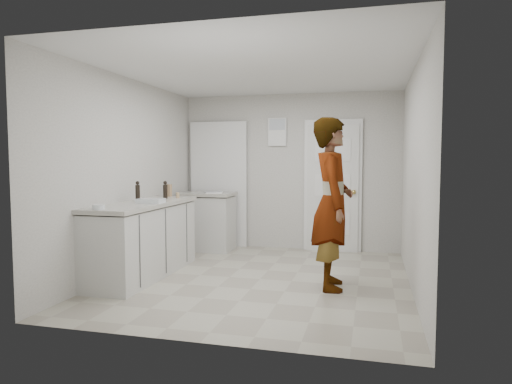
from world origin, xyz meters
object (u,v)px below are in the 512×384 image
(spice_jar, at_px, (178,195))
(egg_bowl, at_px, (99,207))
(person, at_px, (332,204))
(oil_cruet_b, at_px, (138,192))
(cake_mix_box, at_px, (168,190))
(oil_cruet_a, at_px, (165,190))
(baking_dish, at_px, (150,201))

(spice_jar, relative_size, egg_bowl, 0.56)
(person, relative_size, oil_cruet_b, 7.39)
(person, distance_m, oil_cruet_b, 2.42)
(cake_mix_box, relative_size, egg_bowl, 1.30)
(oil_cruet_a, distance_m, oil_cruet_b, 0.55)
(oil_cruet_b, height_order, egg_bowl, oil_cruet_b)
(oil_cruet_b, distance_m, egg_bowl, 0.92)
(oil_cruet_a, bearing_deg, egg_bowl, -93.16)
(person, distance_m, spice_jar, 2.27)
(person, xyz_separation_m, oil_cruet_b, (-2.42, 0.01, 0.09))
(oil_cruet_a, distance_m, egg_bowl, 1.45)
(cake_mix_box, height_order, spice_jar, cake_mix_box)
(person, bearing_deg, baking_dish, 84.34)
(oil_cruet_b, distance_m, baking_dish, 0.29)
(oil_cruet_a, bearing_deg, cake_mix_box, 108.50)
(cake_mix_box, bearing_deg, person, -0.37)
(spice_jar, relative_size, baking_dish, 0.24)
(person, xyz_separation_m, oil_cruet_a, (-2.30, 0.55, 0.08))
(spice_jar, distance_m, baking_dish, 0.77)
(egg_bowl, bearing_deg, cake_mix_box, 90.81)
(cake_mix_box, xyz_separation_m, oil_cruet_a, (0.10, -0.31, 0.03))
(spice_jar, xyz_separation_m, baking_dish, (-0.01, -0.77, -0.01))
(cake_mix_box, xyz_separation_m, oil_cruet_b, (-0.02, -0.85, 0.04))
(oil_cruet_b, xyz_separation_m, baking_dish, (0.24, -0.12, -0.10))
(spice_jar, distance_m, oil_cruet_a, 0.19)
(spice_jar, relative_size, oil_cruet_b, 0.29)
(oil_cruet_b, relative_size, egg_bowl, 1.95)
(spice_jar, xyz_separation_m, oil_cruet_a, (-0.13, -0.12, 0.08))
(person, distance_m, oil_cruet_a, 2.36)
(baking_dish, bearing_deg, oil_cruet_b, 152.89)
(oil_cruet_b, relative_size, baking_dish, 0.82)
(person, xyz_separation_m, baking_dish, (-2.18, -0.11, -0.01))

